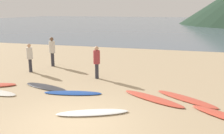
% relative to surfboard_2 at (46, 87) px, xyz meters
% --- Properties ---
extents(ground_plane, '(120.00, 120.00, 0.20)m').
position_rel_surfboard_2_xyz_m(ground_plane, '(2.56, 7.17, -0.13)').
color(ground_plane, tan).
rests_on(ground_plane, ground).
extents(ocean_water, '(140.00, 100.00, 0.01)m').
position_rel_surfboard_2_xyz_m(ocean_water, '(2.56, 61.97, -0.03)').
color(ocean_water, slate).
rests_on(ocean_water, ground).
extents(surfboard_2, '(2.37, 1.14, 0.07)m').
position_rel_surfboard_2_xyz_m(surfboard_2, '(0.00, 0.00, 0.00)').
color(surfboard_2, '#333338').
rests_on(surfboard_2, ground).
extents(surfboard_3, '(2.39, 1.02, 0.06)m').
position_rel_surfboard_2_xyz_m(surfboard_3, '(1.46, -0.40, -0.00)').
color(surfboard_3, '#1E479E').
rests_on(surfboard_3, ground).
extents(surfboard_4, '(2.35, 1.40, 0.08)m').
position_rel_surfboard_2_xyz_m(surfboard_4, '(2.92, -2.01, 0.01)').
color(surfboard_4, white).
rests_on(surfboard_4, ground).
extents(surfboard_5, '(2.59, 1.75, 0.07)m').
position_rel_surfboard_2_xyz_m(surfboard_5, '(4.63, -0.14, 0.00)').
color(surfboard_5, '#D84C38').
rests_on(surfboard_5, ground).
extents(surfboard_6, '(2.44, 1.84, 0.06)m').
position_rel_surfboard_2_xyz_m(surfboard_6, '(5.83, 0.19, -0.00)').
color(surfboard_6, '#D84C38').
rests_on(surfboard_6, ground).
extents(person_0, '(0.31, 0.31, 1.55)m').
position_rel_surfboard_2_xyz_m(person_0, '(-2.25, 2.22, 0.88)').
color(person_0, '#2D2D38').
rests_on(person_0, ground).
extents(person_1, '(0.35, 0.35, 1.74)m').
position_rel_surfboard_2_xyz_m(person_1, '(-1.81, 3.82, 0.99)').
color(person_1, '#2D2D38').
rests_on(person_1, ground).
extents(person_3, '(0.32, 0.32, 1.60)m').
position_rel_surfboard_2_xyz_m(person_3, '(1.63, 2.02, 0.91)').
color(person_3, '#2D2D38').
rests_on(person_3, ground).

